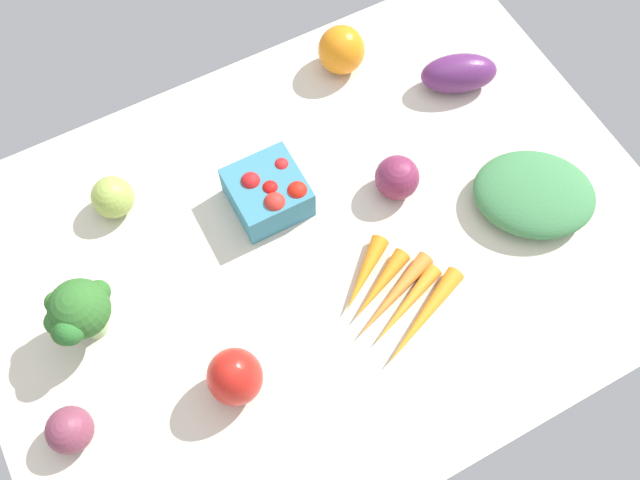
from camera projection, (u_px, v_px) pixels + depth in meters
tablecloth at (320, 248)px, 110.37cm from camera, size 104.00×76.00×2.00cm
eggplant at (459, 73)px, 119.66cm from camera, size 14.34×10.74×6.48cm
bell_pepper_red at (235, 377)px, 95.57cm from camera, size 10.52×10.52×10.00cm
leafy_greens_clump at (534, 194)px, 110.28cm from camera, size 24.18×23.28×5.42cm
red_onion_near_basket at (397, 178)px, 110.66cm from camera, size 6.95×6.95×6.95cm
bell_pepper_orange at (341, 50)px, 120.58cm from camera, size 11.19×11.19×8.42cm
broccoli_head at (77, 313)px, 96.40cm from camera, size 9.82×8.82×12.40cm
heirloom_tomato_green at (113, 197)px, 109.40cm from camera, size 6.54×6.54×6.54cm
berry_basket at (269, 192)px, 109.55cm from camera, size 10.96×10.96×7.36cm
red_onion_center at (70, 430)px, 94.38cm from camera, size 6.30×6.30×6.30cm
carrot_bunch at (394, 298)px, 104.38cm from camera, size 18.69×19.60×2.82cm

